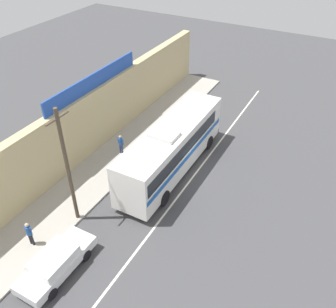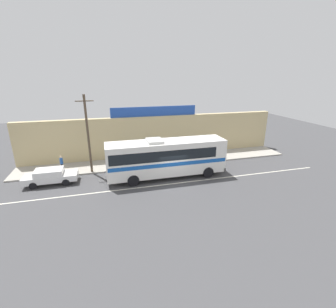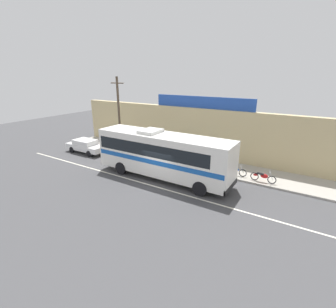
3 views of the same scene
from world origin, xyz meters
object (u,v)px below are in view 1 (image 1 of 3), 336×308
Objects in this scene: intercity_bus at (172,147)px; parked_car at (56,262)px; motorcycle_green at (179,111)px; utility_pole at (67,167)px; pedestrian_far_left at (121,143)px; motorcycle_red at (165,122)px; pedestrian_by_curb at (29,232)px.

parked_car is (-10.35, 1.23, -1.33)m from intercity_bus.
utility_pole is at bearing -179.03° from motorcycle_green.
parked_car is 10.69m from pedestrian_far_left.
utility_pole is (3.47, 1.58, 3.30)m from parked_car.
motorcycle_green is at bearing -9.58° from pedestrian_far_left.
utility_pole is at bearing 157.82° from intercity_bus.
utility_pole reaches higher than parked_car.
pedestrian_far_left is at bearing 168.23° from motorcycle_red.
intercity_bus reaches higher than pedestrian_far_left.
motorcycle_green is at bearing 5.94° from parked_car.
motorcycle_green is 1.19× the size of pedestrian_far_left.
intercity_bus is at bearing -88.76° from pedestrian_far_left.
parked_car is 2.54m from pedestrian_by_curb.
utility_pole is at bearing 24.45° from parked_car.
pedestrian_far_left is (-0.09, 4.25, -1.02)m from intercity_bus.
intercity_bus is 5.70× the size of motorcycle_red.
pedestrian_by_curb is (0.63, 2.44, 0.36)m from parked_car.
parked_car is 2.89× the size of pedestrian_far_left.
intercity_bus is 7.84m from motorcycle_green.
parked_car is 0.60× the size of utility_pole.
parked_car is at bearing -155.55° from utility_pole.
pedestrian_by_curb is at bearing 163.08° from utility_pole.
pedestrian_far_left is at bearing 170.42° from motorcycle_green.
parked_car is at bearing -163.60° from pedestrian_far_left.
intercity_bus is 2.46× the size of parked_car.
intercity_bus reaches higher than motorcycle_red.
motorcycle_red is at bearing 33.76° from intercity_bus.
motorcycle_red is 5.04m from pedestrian_far_left.
parked_car is at bearing -104.38° from pedestrian_by_curb.
motorcycle_green is 0.96× the size of motorcycle_red.
pedestrian_far_left is (10.25, 3.02, 0.30)m from parked_car.
motorcycle_green is 1.14× the size of pedestrian_by_curb.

